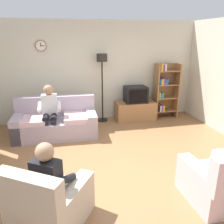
% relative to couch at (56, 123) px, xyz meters
% --- Properties ---
extents(ground_plane, '(12.00, 12.00, 0.00)m').
position_rel_couch_xyz_m(ground_plane, '(1.17, -1.57, -0.31)').
color(ground_plane, '#8C603D').
extents(back_wall_assembly, '(6.20, 0.17, 2.70)m').
position_rel_couch_xyz_m(back_wall_assembly, '(1.17, 1.09, 1.04)').
color(back_wall_assembly, beige).
rests_on(back_wall_assembly, ground_plane).
extents(couch, '(1.92, 0.94, 0.90)m').
position_rel_couch_xyz_m(couch, '(0.00, 0.00, 0.00)').
color(couch, '#A899A8').
rests_on(couch, ground_plane).
extents(tv_stand, '(1.10, 0.56, 0.52)m').
position_rel_couch_xyz_m(tv_stand, '(2.18, 0.68, -0.05)').
color(tv_stand, olive).
rests_on(tv_stand, ground_plane).
extents(tv, '(0.60, 0.49, 0.44)m').
position_rel_couch_xyz_m(tv, '(2.18, 0.66, 0.43)').
color(tv, black).
rests_on(tv, tv_stand).
extents(bookshelf, '(0.68, 0.36, 1.56)m').
position_rel_couch_xyz_m(bookshelf, '(3.08, 0.75, 0.49)').
color(bookshelf, olive).
rests_on(bookshelf, ground_plane).
extents(floor_lamp, '(0.28, 0.28, 1.85)m').
position_rel_couch_xyz_m(floor_lamp, '(1.26, 0.78, 1.14)').
color(floor_lamp, black).
rests_on(floor_lamp, ground_plane).
extents(armchair_near_window, '(1.15, 1.17, 0.90)m').
position_rel_couch_xyz_m(armchair_near_window, '(-0.03, -2.79, -0.02)').
color(armchair_near_window, '#BCAD99').
rests_on(armchair_near_window, ground_plane).
extents(armchair_near_bookshelf, '(0.83, 0.90, 0.90)m').
position_rel_couch_xyz_m(armchair_near_bookshelf, '(2.29, -2.86, -0.02)').
color(armchair_near_bookshelf, beige).
rests_on(armchair_near_bookshelf, ground_plane).
extents(person_on_couch, '(0.52, 0.54, 1.24)m').
position_rel_couch_xyz_m(person_on_couch, '(-0.11, -0.11, 0.39)').
color(person_on_couch, silver).
rests_on(person_on_couch, ground_plane).
extents(person_in_left_armchair, '(0.61, 0.64, 1.12)m').
position_rel_couch_xyz_m(person_in_left_armchair, '(0.02, -2.72, 0.29)').
color(person_in_left_armchair, black).
rests_on(person_in_left_armchair, ground_plane).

